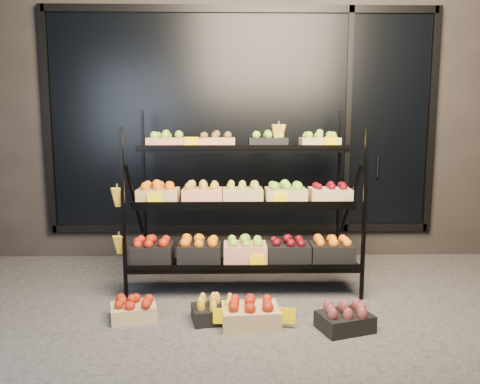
{
  "coord_description": "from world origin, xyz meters",
  "views": [
    {
      "loc": [
        -0.11,
        -3.72,
        1.51
      ],
      "look_at": [
        -0.03,
        0.55,
        0.9
      ],
      "focal_mm": 35.0,
      "sensor_mm": 36.0,
      "label": 1
    }
  ],
  "objects_px": {
    "display_rack": "(242,203)",
    "floor_crate_midright": "(250,313)",
    "floor_crate_midleft": "(215,310)",
    "floor_crate_left": "(133,309)"
  },
  "relations": [
    {
      "from": "display_rack",
      "to": "floor_crate_left",
      "type": "relative_size",
      "value": 5.48
    },
    {
      "from": "floor_crate_left",
      "to": "floor_crate_midright",
      "type": "bearing_deg",
      "value": -23.72
    },
    {
      "from": "floor_crate_midright",
      "to": "floor_crate_midleft",
      "type": "bearing_deg",
      "value": 157.23
    },
    {
      "from": "display_rack",
      "to": "floor_crate_midleft",
      "type": "distance_m",
      "value": 1.12
    },
    {
      "from": "floor_crate_midleft",
      "to": "floor_crate_midright",
      "type": "bearing_deg",
      "value": -30.72
    },
    {
      "from": "display_rack",
      "to": "floor_crate_midleft",
      "type": "xyz_separation_m",
      "value": [
        -0.23,
        -0.85,
        -0.7
      ]
    },
    {
      "from": "floor_crate_left",
      "to": "display_rack",
      "type": "bearing_deg",
      "value": 27.27
    },
    {
      "from": "floor_crate_left",
      "to": "floor_crate_midleft",
      "type": "bearing_deg",
      "value": -19.11
    },
    {
      "from": "display_rack",
      "to": "floor_crate_midright",
      "type": "distance_m",
      "value": 1.16
    },
    {
      "from": "floor_crate_left",
      "to": "floor_crate_midright",
      "type": "height_order",
      "value": "floor_crate_midright"
    }
  ]
}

